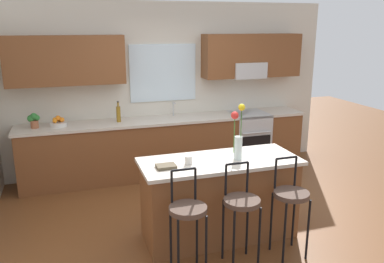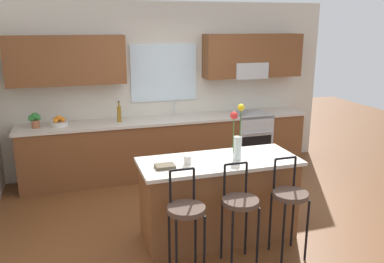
{
  "view_description": "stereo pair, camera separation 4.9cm",
  "coord_description": "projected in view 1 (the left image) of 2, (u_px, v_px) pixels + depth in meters",
  "views": [
    {
      "loc": [
        -1.51,
        -4.18,
        2.35
      ],
      "look_at": [
        0.02,
        0.55,
        1.0
      ],
      "focal_mm": 37.04,
      "sensor_mm": 36.0,
      "label": 1
    },
    {
      "loc": [
        -1.46,
        -4.19,
        2.35
      ],
      "look_at": [
        0.02,
        0.55,
        1.0
      ],
      "focal_mm": 37.04,
      "sensor_mm": 36.0,
      "label": 2
    }
  ],
  "objects": [
    {
      "name": "kitchen_island",
      "position": [
        219.0,
        198.0,
        4.44
      ],
      "size": [
        1.75,
        0.73,
        0.92
      ],
      "color": "brown",
      "rests_on": "ground"
    },
    {
      "name": "mug_ceramic",
      "position": [
        189.0,
        160.0,
        4.17
      ],
      "size": [
        0.08,
        0.08,
        0.09
      ],
      "primitive_type": "cylinder",
      "color": "silver",
      "rests_on": "kitchen_island"
    },
    {
      "name": "potted_plant_small",
      "position": [
        34.0,
        120.0,
        5.61
      ],
      "size": [
        0.17,
        0.12,
        0.22
      ],
      "color": "#9E5B3D",
      "rests_on": "counter_run"
    },
    {
      "name": "bar_stool_near",
      "position": [
        188.0,
        214.0,
        3.7
      ],
      "size": [
        0.36,
        0.36,
        1.04
      ],
      "color": "black",
      "rests_on": "ground"
    },
    {
      "name": "oven_range",
      "position": [
        248.0,
        139.0,
        6.73
      ],
      "size": [
        0.6,
        0.64,
        0.92
      ],
      "color": "#B7BABC",
      "rests_on": "ground"
    },
    {
      "name": "sink_faucet",
      "position": [
        174.0,
        107.0,
        6.35
      ],
      "size": [
        0.02,
        0.13,
        0.23
      ],
      "color": "#B7BABC",
      "rests_on": "counter_run"
    },
    {
      "name": "ground_plane",
      "position": [
        204.0,
        220.0,
        4.9
      ],
      "size": [
        14.0,
        14.0,
        0.0
      ],
      "primitive_type": "plane",
      "color": "brown"
    },
    {
      "name": "bottle_olive_oil",
      "position": [
        118.0,
        114.0,
        5.96
      ],
      "size": [
        0.06,
        0.06,
        0.32
      ],
      "color": "olive",
      "rests_on": "counter_run"
    },
    {
      "name": "bar_stool_middle",
      "position": [
        241.0,
        206.0,
        3.87
      ],
      "size": [
        0.36,
        0.36,
        1.04
      ],
      "color": "black",
      "rests_on": "ground"
    },
    {
      "name": "counter_run",
      "position": [
        169.0,
        146.0,
        6.34
      ],
      "size": [
        4.56,
        0.64,
        0.92
      ],
      "color": "brown",
      "rests_on": "ground"
    },
    {
      "name": "fruit_bowl_oranges",
      "position": [
        58.0,
        123.0,
        5.72
      ],
      "size": [
        0.24,
        0.24,
        0.16
      ],
      "color": "silver",
      "rests_on": "counter_run"
    },
    {
      "name": "cookbook",
      "position": [
        166.0,
        166.0,
        4.07
      ],
      "size": [
        0.2,
        0.15,
        0.03
      ],
      "primitive_type": "cube",
      "color": "brown",
      "rests_on": "kitchen_island"
    },
    {
      "name": "flower_vase",
      "position": [
        238.0,
        137.0,
        4.26
      ],
      "size": [
        0.15,
        0.09,
        0.62
      ],
      "color": "silver",
      "rests_on": "kitchen_island"
    },
    {
      "name": "bar_stool_far",
      "position": [
        291.0,
        198.0,
        4.03
      ],
      "size": [
        0.36,
        0.36,
        1.04
      ],
      "color": "black",
      "rests_on": "ground"
    },
    {
      "name": "back_wall_assembly",
      "position": [
        165.0,
        79.0,
        6.34
      ],
      "size": [
        5.6,
        0.5,
        2.7
      ],
      "color": "beige",
      "rests_on": "ground"
    }
  ]
}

